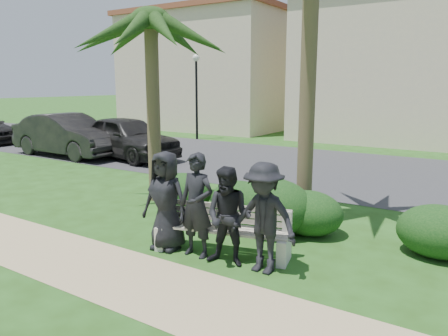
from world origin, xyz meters
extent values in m
plane|color=#254814|center=(0.00, 0.00, 0.00)|extent=(160.00, 160.00, 0.00)
cube|color=tan|center=(0.00, -1.80, 0.00)|extent=(30.00, 1.60, 0.01)
cube|color=#2D2D30|center=(0.00, 8.00, 0.00)|extent=(160.00, 8.00, 0.01)
cube|color=beige|center=(-12.00, 18.00, 3.50)|extent=(10.00, 8.00, 7.00)
cube|color=brown|center=(-12.00, 18.00, 7.15)|extent=(10.40, 8.40, 0.30)
cube|color=beige|center=(-1.00, 18.00, 3.50)|extent=(8.00, 8.00, 7.00)
cylinder|color=black|center=(-9.00, 12.00, 2.00)|extent=(0.12, 0.12, 4.00)
sphere|color=white|center=(-9.00, 12.00, 4.11)|extent=(0.36, 0.36, 0.36)
cube|color=gray|center=(0.67, -0.28, 0.43)|extent=(2.33, 1.06, 0.04)
cube|color=gray|center=(0.67, -0.05, 0.66)|extent=(2.21, 0.59, 0.26)
cube|color=beige|center=(-0.39, -0.28, 0.21)|extent=(0.27, 0.54, 0.42)
cube|color=beige|center=(1.72, -0.28, 0.21)|extent=(0.27, 0.54, 0.42)
imported|color=black|center=(-0.29, -0.58, 0.86)|extent=(0.90, 0.63, 1.72)
imported|color=black|center=(0.34, -0.54, 0.87)|extent=(0.64, 0.42, 1.74)
imported|color=black|center=(0.99, -0.57, 0.79)|extent=(0.87, 0.73, 1.58)
imported|color=black|center=(1.57, -0.50, 0.85)|extent=(1.12, 0.67, 1.71)
ellipsoid|color=black|center=(-1.52, 1.43, 0.44)|extent=(1.35, 1.12, 0.88)
ellipsoid|color=black|center=(-0.18, 1.66, 0.41)|extent=(1.26, 1.04, 0.82)
ellipsoid|color=black|center=(0.82, 1.22, 0.55)|extent=(1.67, 1.38, 1.09)
ellipsoid|color=black|center=(1.47, 1.51, 0.43)|extent=(1.32, 1.09, 0.86)
ellipsoid|color=black|center=(3.72, 1.66, 0.45)|extent=(1.37, 1.13, 0.89)
cylinder|color=brown|center=(-2.67, 1.79, 2.16)|extent=(0.32, 0.32, 4.31)
cylinder|color=brown|center=(1.07, 2.22, 3.00)|extent=(0.32, 0.32, 6.00)
imported|color=black|center=(-7.70, 5.78, 0.81)|extent=(5.01, 2.62, 1.63)
imported|color=black|center=(-10.08, 4.92, 0.83)|extent=(5.06, 1.81, 1.66)
camera|label=1|loc=(4.51, -6.08, 2.83)|focal=35.00mm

